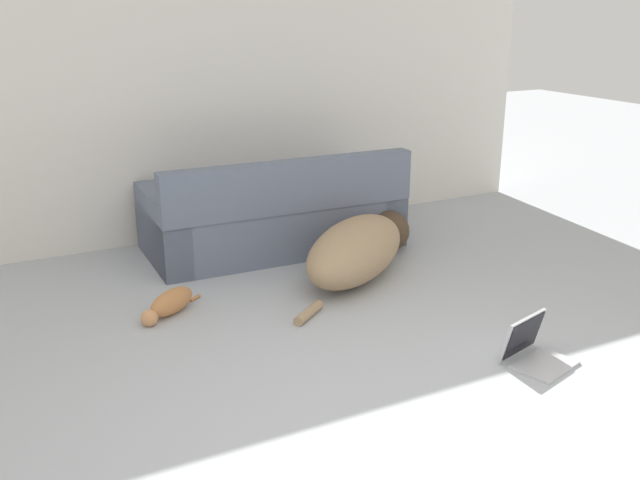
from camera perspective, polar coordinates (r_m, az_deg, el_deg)
wall_back at (r=5.65m, az=-12.25°, el=12.85°), size 6.65×0.06×2.61m
couch at (r=5.50m, az=-3.67°, el=1.81°), size 1.93×0.93×0.76m
dog at (r=4.96m, az=3.18°, el=-0.64°), size 1.45×1.16×0.42m
cat at (r=4.48m, az=-11.96°, el=-4.99°), size 0.47×0.36×0.15m
laptop_open at (r=4.00m, az=16.58°, el=-8.24°), size 0.40×0.38×0.25m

